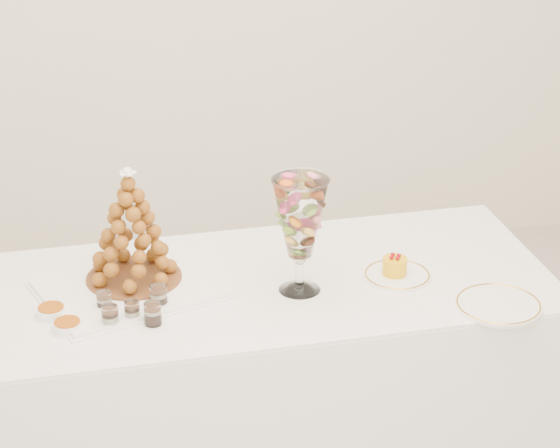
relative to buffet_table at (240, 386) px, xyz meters
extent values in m
cube|color=white|center=(0.00, 0.00, -0.01)|extent=(2.06, 0.89, 0.76)
cube|color=white|center=(0.00, 0.00, 0.38)|extent=(2.05, 0.89, 0.01)
cube|color=white|center=(-0.34, 0.02, 0.39)|extent=(0.64, 0.56, 0.02)
cylinder|color=white|center=(0.19, -0.07, 0.40)|extent=(0.13, 0.13, 0.02)
cylinder|color=white|center=(0.19, -0.07, 0.45)|extent=(0.03, 0.03, 0.09)
sphere|color=white|center=(0.19, -0.07, 0.50)|extent=(0.04, 0.04, 0.04)
cylinder|color=white|center=(0.51, -0.05, 0.39)|extent=(0.22, 0.22, 0.01)
cylinder|color=white|center=(0.76, -0.29, 0.39)|extent=(0.27, 0.27, 0.01)
cylinder|color=white|center=(-0.43, -0.09, 0.42)|extent=(0.05, 0.05, 0.06)
cylinder|color=white|center=(-0.35, -0.16, 0.42)|extent=(0.05, 0.05, 0.06)
cylinder|color=white|center=(-0.26, -0.10, 0.42)|extent=(0.06, 0.06, 0.07)
cylinder|color=white|center=(-0.41, -0.19, 0.42)|extent=(0.05, 0.05, 0.07)
cylinder|color=white|center=(-0.29, -0.20, 0.42)|extent=(0.06, 0.06, 0.07)
cylinder|color=white|center=(-0.59, -0.09, 0.40)|extent=(0.09, 0.09, 0.03)
cylinder|color=white|center=(-0.54, -0.19, 0.40)|extent=(0.09, 0.09, 0.03)
cylinder|color=brown|center=(-0.33, 0.07, 0.41)|extent=(0.31, 0.31, 0.01)
cone|color=brown|center=(-0.33, 0.07, 0.59)|extent=(0.30, 0.30, 0.37)
sphere|color=white|center=(-0.33, 0.07, 0.77)|extent=(0.04, 0.04, 0.04)
cylinder|color=#F5B00B|center=(0.51, -0.04, 0.42)|extent=(0.08, 0.08, 0.06)
sphere|color=#940511|center=(0.52, -0.04, 0.46)|extent=(0.01, 0.01, 0.01)
sphere|color=#940511|center=(0.50, -0.03, 0.46)|extent=(0.01, 0.01, 0.01)
sphere|color=#940511|center=(0.49, -0.05, 0.46)|extent=(0.01, 0.01, 0.01)
sphere|color=#940511|center=(0.51, -0.05, 0.46)|extent=(0.01, 0.01, 0.01)
camera|label=1|loc=(-0.45, -3.04, 2.04)|focal=70.00mm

